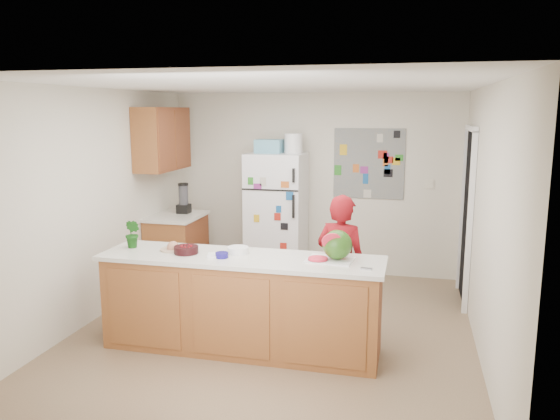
% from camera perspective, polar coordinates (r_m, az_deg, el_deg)
% --- Properties ---
extents(floor, '(4.00, 4.50, 0.02)m').
position_cam_1_polar(floor, '(5.83, -0.56, -12.56)').
color(floor, brown).
rests_on(floor, ground).
extents(wall_back, '(4.00, 0.02, 2.50)m').
position_cam_1_polar(wall_back, '(7.65, 3.60, 2.75)').
color(wall_back, beige).
rests_on(wall_back, ground).
extents(wall_left, '(0.02, 4.50, 2.50)m').
position_cam_1_polar(wall_left, '(6.26, -18.70, 0.52)').
color(wall_left, beige).
rests_on(wall_left, ground).
extents(wall_right, '(0.02, 4.50, 2.50)m').
position_cam_1_polar(wall_right, '(5.34, 20.80, -1.22)').
color(wall_right, beige).
rests_on(wall_right, ground).
extents(ceiling, '(4.00, 4.50, 0.02)m').
position_cam_1_polar(ceiling, '(5.37, -0.60, 13.02)').
color(ceiling, white).
rests_on(ceiling, wall_back).
extents(doorway, '(0.03, 0.85, 2.04)m').
position_cam_1_polar(doorway, '(6.80, 19.03, -0.72)').
color(doorway, black).
rests_on(doorway, ground).
extents(peninsula_base, '(2.60, 0.62, 0.88)m').
position_cam_1_polar(peninsula_base, '(5.27, -4.06, -9.88)').
color(peninsula_base, brown).
rests_on(peninsula_base, floor).
extents(peninsula_top, '(2.68, 0.70, 0.04)m').
position_cam_1_polar(peninsula_top, '(5.13, -4.13, -5.05)').
color(peninsula_top, silver).
rests_on(peninsula_top, peninsula_base).
extents(side_counter_base, '(0.60, 0.80, 0.86)m').
position_cam_1_polar(side_counter_base, '(7.44, -10.69, -4.06)').
color(side_counter_base, brown).
rests_on(side_counter_base, floor).
extents(side_counter_top, '(0.64, 0.84, 0.04)m').
position_cam_1_polar(side_counter_top, '(7.34, -10.81, -0.66)').
color(side_counter_top, silver).
rests_on(side_counter_top, side_counter_base).
extents(upper_cabinets, '(0.35, 1.00, 0.80)m').
position_cam_1_polar(upper_cabinets, '(7.23, -12.19, 7.28)').
color(upper_cabinets, brown).
rests_on(upper_cabinets, wall_left).
extents(refrigerator, '(0.75, 0.70, 1.70)m').
position_cam_1_polar(refrigerator, '(7.44, -0.36, -0.57)').
color(refrigerator, silver).
rests_on(refrigerator, floor).
extents(fridge_top_bin, '(0.35, 0.28, 0.18)m').
position_cam_1_polar(fridge_top_bin, '(7.34, -1.13, 6.69)').
color(fridge_top_bin, '#5999B2').
rests_on(fridge_top_bin, refrigerator).
extents(photo_collage, '(0.95, 0.01, 0.95)m').
position_cam_1_polar(photo_collage, '(7.50, 9.27, 4.79)').
color(photo_collage, slate).
rests_on(photo_collage, wall_back).
extents(person, '(0.61, 0.49, 1.45)m').
position_cam_1_polar(person, '(5.52, 6.39, -5.84)').
color(person, maroon).
rests_on(person, floor).
extents(blender_appliance, '(0.13, 0.13, 0.38)m').
position_cam_1_polar(blender_appliance, '(7.42, -10.05, 1.13)').
color(blender_appliance, black).
rests_on(blender_appliance, side_counter_top).
extents(cutting_board, '(0.44, 0.35, 0.01)m').
position_cam_1_polar(cutting_board, '(4.99, 5.25, -5.20)').
color(cutting_board, white).
rests_on(cutting_board, peninsula_top).
extents(watermelon, '(0.27, 0.27, 0.27)m').
position_cam_1_polar(watermelon, '(4.96, 6.00, -3.62)').
color(watermelon, '#1D6014').
rests_on(watermelon, cutting_board).
extents(watermelon_slice, '(0.18, 0.18, 0.02)m').
position_cam_1_polar(watermelon_slice, '(4.95, 3.98, -5.10)').
color(watermelon_slice, red).
rests_on(watermelon_slice, cutting_board).
extents(cherry_bowl, '(0.29, 0.29, 0.07)m').
position_cam_1_polar(cherry_bowl, '(5.28, -9.77, -4.12)').
color(cherry_bowl, black).
rests_on(cherry_bowl, peninsula_top).
extents(white_bowl, '(0.25, 0.25, 0.06)m').
position_cam_1_polar(white_bowl, '(5.23, -4.41, -4.19)').
color(white_bowl, white).
rests_on(white_bowl, peninsula_top).
extents(cobalt_bowl, '(0.16, 0.16, 0.05)m').
position_cam_1_polar(cobalt_bowl, '(5.08, -6.10, -4.70)').
color(cobalt_bowl, navy).
rests_on(cobalt_bowl, peninsula_top).
extents(plate, '(0.25, 0.25, 0.02)m').
position_cam_1_polar(plate, '(5.42, -11.10, -4.07)').
color(plate, '#BCAD91').
rests_on(plate, peninsula_top).
extents(paper_towel, '(0.22, 0.20, 0.02)m').
position_cam_1_polar(paper_towel, '(5.14, -6.56, -4.72)').
color(paper_towel, silver).
rests_on(paper_towel, peninsula_top).
extents(keys, '(0.10, 0.05, 0.01)m').
position_cam_1_polar(keys, '(4.75, 9.00, -6.08)').
color(keys, gray).
rests_on(keys, peninsula_top).
extents(potted_plant, '(0.19, 0.18, 0.29)m').
position_cam_1_polar(potted_plant, '(5.57, -15.12, -2.41)').
color(potted_plant, '#0F4A0D').
rests_on(potted_plant, peninsula_top).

